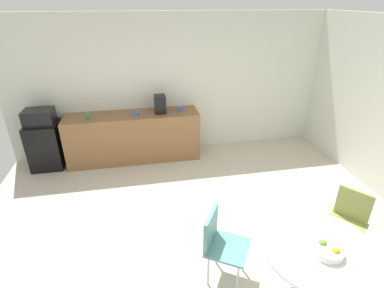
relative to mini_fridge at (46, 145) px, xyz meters
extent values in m
plane|color=beige|center=(2.32, -2.65, -0.42)|extent=(6.00, 6.00, 0.00)
cube|color=silver|center=(2.32, 0.35, 0.88)|extent=(6.00, 0.10, 2.60)
cube|color=brown|center=(1.56, 0.00, 0.03)|extent=(2.42, 0.60, 0.90)
cube|color=black|center=(0.00, 0.00, 0.00)|extent=(0.54, 0.54, 0.83)
cube|color=black|center=(0.00, 0.00, 0.55)|extent=(0.48, 0.38, 0.26)
cylinder|color=silver|center=(3.20, -3.42, -0.03)|extent=(0.08, 0.08, 0.71)
cylinder|color=white|center=(3.20, -3.42, 0.31)|extent=(1.06, 1.06, 0.03)
cylinder|color=silver|center=(3.85, -3.14, -0.20)|extent=(0.02, 0.02, 0.42)
cylinder|color=silver|center=(3.66, -2.89, -0.20)|extent=(0.02, 0.02, 0.42)
cylinder|color=silver|center=(4.10, -2.95, -0.20)|extent=(0.02, 0.02, 0.42)
cylinder|color=silver|center=(3.92, -2.70, -0.20)|extent=(0.02, 0.02, 0.42)
cube|color=#8C934C|center=(3.88, -2.92, 0.02)|extent=(0.59, 0.59, 0.03)
cube|color=#8C934C|center=(4.03, -2.81, 0.22)|extent=(0.26, 0.33, 0.38)
cylinder|color=silver|center=(2.69, -2.93, -0.20)|extent=(0.02, 0.02, 0.42)
cylinder|color=silver|center=(2.52, -3.19, -0.20)|extent=(0.02, 0.02, 0.42)
cylinder|color=silver|center=(2.42, -2.76, -0.20)|extent=(0.02, 0.02, 0.42)
cylinder|color=silver|center=(2.26, -3.03, -0.20)|extent=(0.02, 0.02, 0.42)
cube|color=teal|center=(2.47, -2.98, 0.02)|extent=(0.58, 0.58, 0.03)
cube|color=teal|center=(2.31, -2.88, 0.22)|extent=(0.23, 0.34, 0.38)
cylinder|color=silver|center=(3.22, -3.50, 0.36)|extent=(0.27, 0.27, 0.07)
sphere|color=#66B233|center=(3.20, -3.44, 0.40)|extent=(0.07, 0.07, 0.07)
sphere|color=yellow|center=(3.26, -3.54, 0.40)|extent=(0.07, 0.07, 0.07)
cylinder|color=#3F66BF|center=(1.64, -0.09, 0.53)|extent=(0.08, 0.08, 0.09)
torus|color=#3F66BF|center=(1.69, -0.09, 0.54)|extent=(0.06, 0.01, 0.06)
cylinder|color=#338C59|center=(0.81, -0.08, 0.53)|extent=(0.08, 0.08, 0.09)
torus|color=#338C59|center=(0.87, -0.08, 0.54)|extent=(0.06, 0.01, 0.06)
cylinder|color=#3F66BF|center=(2.44, -0.02, 0.53)|extent=(0.08, 0.08, 0.09)
torus|color=#3F66BF|center=(2.50, -0.02, 0.54)|extent=(0.06, 0.01, 0.06)
cube|color=black|center=(2.08, 0.00, 0.64)|extent=(0.20, 0.24, 0.32)
camera|label=1|loc=(1.66, -5.17, 2.36)|focal=27.76mm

